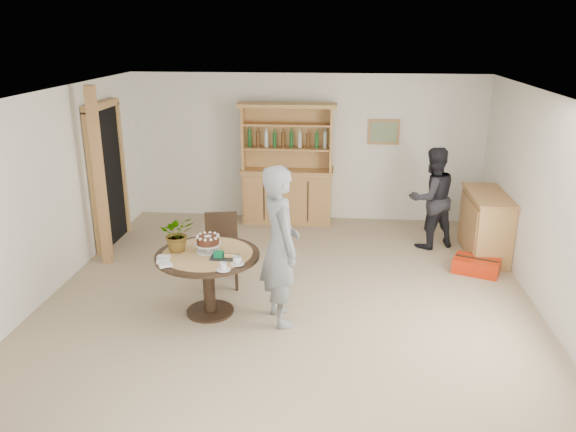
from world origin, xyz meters
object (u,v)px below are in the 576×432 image
Objects in this scene: dining_chair at (222,245)px; adult_person at (432,198)px; hutch at (287,183)px; dining_table at (208,265)px; sideboard at (486,224)px; red_suitcase at (476,265)px; teen_boy at (280,246)px.

adult_person reaches higher than dining_chair.
hutch is 2.48m from adult_person.
sideboard is at bearing 30.53° from dining_table.
red_suitcase is at bearing 94.80° from adult_person.
teen_boy is at bearing -85.85° from hutch.
adult_person reaches higher than sideboard.
hutch is 1.11× the size of teen_boy.
sideboard is 3.61m from teen_boy.
teen_boy is 3.10m from red_suitcase.
hutch is 1.70× the size of dining_table.
sideboard is at bearing 8.80° from dining_chair.
dining_table is at bearing -99.97° from dining_chair.
dining_table is at bearing -149.47° from sideboard.
red_suitcase is (0.52, -0.94, -0.67)m from adult_person.
red_suitcase is at bearing -109.75° from sideboard.
sideboard is 1.33× the size of dining_chair.
hutch is 3.29m from sideboard.
adult_person is (-0.76, 0.27, 0.30)m from sideboard.
hutch is at bearing 80.00° from dining_table.
dining_chair is 3.50m from red_suitcase.
adult_person is at bearing -23.05° from hutch.
sideboard is at bearing -22.21° from hutch.
adult_person is at bearing 17.76° from dining_chair.
dining_table is 0.77× the size of adult_person.
sideboard reaches higher than dining_table.
adult_person reaches higher than dining_table.
adult_person is at bearing 140.86° from red_suitcase.
dining_chair is (-3.65, -1.32, 0.06)m from sideboard.
dining_table is at bearing 15.84° from adult_person.
dining_chair reaches higher than red_suitcase.
dining_table is 3.76m from adult_person.
red_suitcase is (2.80, -1.91, -0.59)m from hutch.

